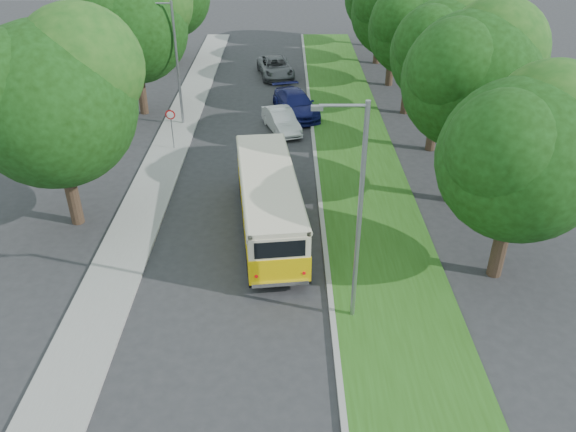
{
  "coord_description": "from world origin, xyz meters",
  "views": [
    {
      "loc": [
        1.96,
        -17.81,
        13.33
      ],
      "look_at": [
        2.04,
        2.0,
        1.5
      ],
      "focal_mm": 35.0,
      "sensor_mm": 36.0,
      "label": 1
    }
  ],
  "objects_px": {
    "car_white": "(281,120)",
    "car_blue": "(296,104)",
    "car_silver": "(274,174)",
    "car_grey": "(275,67)",
    "vintage_bus": "(269,203)",
    "lamppost_near": "(357,211)",
    "lamppost_far": "(175,60)"
  },
  "relations": [
    {
      "from": "lamppost_near",
      "to": "car_blue",
      "type": "xyz_separation_m",
      "value": [
        -1.6,
        20.14,
        -3.61
      ]
    },
    {
      "from": "car_silver",
      "to": "car_grey",
      "type": "distance_m",
      "value": 18.72
    },
    {
      "from": "car_silver",
      "to": "car_grey",
      "type": "xyz_separation_m",
      "value": [
        -0.21,
        18.72,
        0.04
      ]
    },
    {
      "from": "car_grey",
      "to": "vintage_bus",
      "type": "bearing_deg",
      "value": -99.8
    },
    {
      "from": "car_white",
      "to": "car_blue",
      "type": "relative_size",
      "value": 0.78
    },
    {
      "from": "lamppost_far",
      "to": "car_white",
      "type": "bearing_deg",
      "value": -10.04
    },
    {
      "from": "car_silver",
      "to": "lamppost_near",
      "type": "bearing_deg",
      "value": -91.03
    },
    {
      "from": "vintage_bus",
      "to": "car_white",
      "type": "relative_size",
      "value": 2.27
    },
    {
      "from": "lamppost_near",
      "to": "car_silver",
      "type": "xyz_separation_m",
      "value": [
        -2.86,
        10.02,
        -3.68
      ]
    },
    {
      "from": "car_white",
      "to": "car_blue",
      "type": "bearing_deg",
      "value": 53.1
    },
    {
      "from": "lamppost_far",
      "to": "car_blue",
      "type": "xyz_separation_m",
      "value": [
        7.3,
        1.64,
        -3.35
      ]
    },
    {
      "from": "lamppost_far",
      "to": "car_blue",
      "type": "bearing_deg",
      "value": 12.66
    },
    {
      "from": "lamppost_near",
      "to": "car_white",
      "type": "xyz_separation_m",
      "value": [
        -2.53,
        17.37,
        -3.69
      ]
    },
    {
      "from": "car_white",
      "to": "car_grey",
      "type": "height_order",
      "value": "car_grey"
    },
    {
      "from": "lamppost_near",
      "to": "car_silver",
      "type": "distance_m",
      "value": 11.05
    },
    {
      "from": "vintage_bus",
      "to": "car_silver",
      "type": "height_order",
      "value": "vintage_bus"
    },
    {
      "from": "lamppost_far",
      "to": "car_grey",
      "type": "relative_size",
      "value": 1.43
    },
    {
      "from": "vintage_bus",
      "to": "car_white",
      "type": "xyz_separation_m",
      "value": [
        0.46,
        11.61,
        -0.71
      ]
    },
    {
      "from": "car_white",
      "to": "car_grey",
      "type": "distance_m",
      "value": 11.38
    },
    {
      "from": "car_silver",
      "to": "car_white",
      "type": "relative_size",
      "value": 0.99
    },
    {
      "from": "car_white",
      "to": "vintage_bus",
      "type": "bearing_deg",
      "value": -110.58
    },
    {
      "from": "car_silver",
      "to": "vintage_bus",
      "type": "bearing_deg",
      "value": -108.76
    },
    {
      "from": "lamppost_near",
      "to": "vintage_bus",
      "type": "xyz_separation_m",
      "value": [
        -2.99,
        5.76,
        -2.99
      ]
    },
    {
      "from": "lamppost_far",
      "to": "car_grey",
      "type": "xyz_separation_m",
      "value": [
        5.84,
        10.24,
        -3.39
      ]
    },
    {
      "from": "vintage_bus",
      "to": "car_silver",
      "type": "xyz_separation_m",
      "value": [
        0.13,
        4.27,
        -0.69
      ]
    },
    {
      "from": "vintage_bus",
      "to": "car_white",
      "type": "bearing_deg",
      "value": 81.17
    },
    {
      "from": "vintage_bus",
      "to": "car_silver",
      "type": "distance_m",
      "value": 4.32
    },
    {
      "from": "car_blue",
      "to": "vintage_bus",
      "type": "bearing_deg",
      "value": -111.75
    },
    {
      "from": "car_white",
      "to": "car_grey",
      "type": "bearing_deg",
      "value": 74.39
    },
    {
      "from": "lamppost_near",
      "to": "vintage_bus",
      "type": "distance_m",
      "value": 7.14
    },
    {
      "from": "car_blue",
      "to": "car_grey",
      "type": "xyz_separation_m",
      "value": [
        -1.47,
        8.6,
        -0.03
      ]
    },
    {
      "from": "car_blue",
      "to": "car_silver",
      "type": "bearing_deg",
      "value": -113.3
    }
  ]
}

